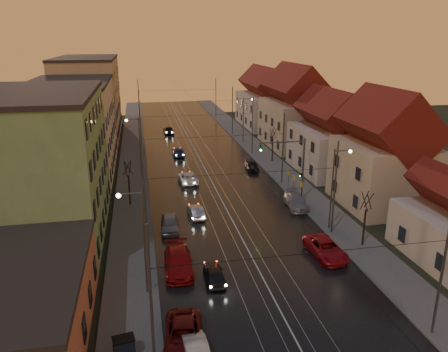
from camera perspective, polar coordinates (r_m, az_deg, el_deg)
ground at (r=32.79m, az=6.28°, el=-15.28°), size 160.00×160.00×0.00m
road at (r=69.04m, az=-3.47°, el=2.76°), size 16.00×120.00×0.04m
sidewalk_left at (r=68.50m, az=-11.79°, el=2.34°), size 4.00×120.00×0.15m
sidewalk_right at (r=70.97m, az=4.57°, el=3.20°), size 4.00×120.00×0.15m
tram_rail_0 at (r=68.80m, az=-5.29°, el=2.70°), size 0.06×120.00×0.03m
tram_rail_1 at (r=68.94m, az=-4.11°, el=2.76°), size 0.06×120.00×0.03m
tram_rail_2 at (r=69.14m, az=-2.84°, el=2.83°), size 0.06×120.00×0.03m
tram_rail_3 at (r=69.34m, az=-1.67°, el=2.89°), size 0.06×120.00×0.03m
apartment_left_1 at (r=42.65m, az=-22.60°, el=0.96°), size 10.00×18.00×13.00m
apartment_left_2 at (r=61.94m, az=-19.14°, el=5.76°), size 10.00×20.00×12.00m
apartment_left_3 at (r=85.31m, az=-17.14°, el=9.68°), size 10.00×24.00×14.00m
house_right_1 at (r=50.03m, az=20.23°, el=2.31°), size 8.67×10.20×10.80m
house_right_2 at (r=61.34m, az=14.02°, el=4.80°), size 9.18×12.24×9.20m
house_right_3 at (r=74.72m, az=9.29°, el=8.25°), size 9.18×14.28×11.50m
house_right_4 at (r=91.73m, az=5.39°, el=9.65°), size 9.18×16.32×10.00m
catenary_pole_l_0 at (r=24.15m, az=-9.50°, el=-15.98°), size 0.16×0.16×9.00m
catenary_pole_r_0 at (r=29.66m, az=26.63°, el=-10.98°), size 0.16×0.16×9.00m
catenary_pole_l_1 at (r=37.59m, az=-10.28°, el=-3.30°), size 0.16×0.16×9.00m
catenary_pole_r_1 at (r=41.34m, az=14.27°, el=-1.62°), size 0.16×0.16×9.00m
catenary_pole_l_2 at (r=51.89m, az=-10.63°, el=2.56°), size 0.16×0.16×9.00m
catenary_pole_r_2 at (r=54.67m, az=7.71°, el=3.48°), size 0.16×0.16×9.00m
catenary_pole_l_3 at (r=66.50m, az=-10.83°, el=5.87°), size 0.16×0.16×9.00m
catenary_pole_r_3 at (r=68.69m, az=3.75°, el=6.52°), size 0.16×0.16×9.00m
catenary_pole_l_4 at (r=81.25m, az=-10.95°, el=7.98°), size 0.16×0.16×9.00m
catenary_pole_r_4 at (r=83.06m, az=1.11°, el=8.50°), size 0.16×0.16×9.00m
catenary_pole_l_5 at (r=99.05m, az=-11.06°, el=9.68°), size 0.16×0.16×9.00m
catenary_pole_r_5 at (r=100.54m, az=-1.07°, el=10.12°), size 0.16×0.16×9.00m
street_lamp_0 at (r=30.98m, az=-10.99°, el=-7.27°), size 1.75×0.32×8.00m
street_lamp_1 at (r=42.29m, az=14.36°, el=-0.64°), size 1.75×0.32×8.00m
street_lamp_2 at (r=57.62m, az=-11.24°, el=4.43°), size 1.75×0.32×8.00m
street_lamp_3 at (r=75.41m, az=2.77°, el=7.84°), size 1.75×0.32×8.00m
traffic_light_mast at (r=48.99m, az=9.25°, el=1.85°), size 5.30×0.32×7.20m
bare_tree_0 at (r=48.66m, az=-12.30°, el=-1.05°), size 1.09×1.09×5.11m
bare_tree_1 at (r=40.28m, az=17.91°, el=-5.54°), size 1.09×1.09×5.11m
bare_tree_2 at (r=64.92m, az=6.37°, el=3.97°), size 1.09×1.09×5.11m
driving_car_0 at (r=33.91m, az=-1.28°, el=-12.75°), size 1.56×3.64×1.22m
driving_car_1 at (r=45.23m, az=-3.69°, el=-4.65°), size 1.57×3.84×1.24m
driving_car_2 at (r=55.85m, az=-4.74°, el=-0.23°), size 2.42×4.80×1.30m
driving_car_3 at (r=68.67m, az=-5.97°, el=3.14°), size 1.78×4.34×1.26m
driving_car_4 at (r=85.03m, az=-7.25°, el=6.01°), size 1.97×4.43×1.48m
parked_left_1 at (r=28.01m, az=-5.32°, el=-20.02°), size 2.82×5.18×1.38m
parked_left_2 at (r=35.50m, az=-6.00°, el=-11.04°), size 2.34×5.45×1.57m
parked_left_3 at (r=42.48m, az=-7.09°, el=-6.13°), size 1.94×4.32×1.44m
parked_right_0 at (r=38.40m, az=13.14°, el=-9.21°), size 2.55×5.20×1.42m
parked_right_1 at (r=48.27m, az=9.39°, el=-3.29°), size 2.27×4.91×1.39m
parked_right_2 at (r=61.10m, az=3.62°, el=1.41°), size 1.86×4.07×1.36m
dumpster at (r=27.68m, az=-12.93°, el=-20.97°), size 1.32×0.99×1.10m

